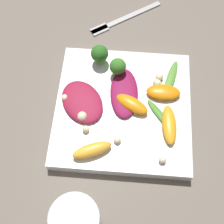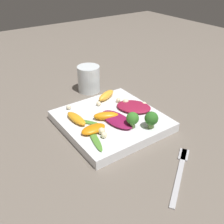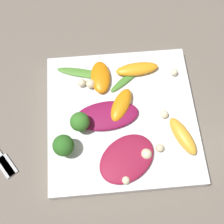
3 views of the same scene
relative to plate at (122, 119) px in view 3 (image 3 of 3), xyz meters
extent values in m
plane|color=#6B6056|center=(0.00, 0.00, -0.01)|extent=(2.40, 2.40, 0.00)
cube|color=white|center=(0.00, 0.00, 0.00)|extent=(0.25, 0.25, 0.02)
cube|color=#B2B2B7|center=(0.20, 0.06, -0.01)|extent=(0.04, 0.04, 0.01)
ellipsoid|color=maroon|center=(0.00, 0.08, 0.02)|extent=(0.12, 0.11, 0.01)
ellipsoid|color=maroon|center=(0.03, 0.00, 0.02)|extent=(0.11, 0.06, 0.01)
ellipsoid|color=#FCAD33|center=(-0.09, 0.05, 0.02)|extent=(0.05, 0.07, 0.02)
ellipsoid|color=orange|center=(-0.04, -0.08, 0.02)|extent=(0.08, 0.03, 0.02)
ellipsoid|color=orange|center=(0.00, -0.02, 0.02)|extent=(0.05, 0.07, 0.02)
ellipsoid|color=orange|center=(0.03, -0.07, 0.02)|extent=(0.03, 0.06, 0.02)
cylinder|color=#84AD5B|center=(0.07, 0.02, 0.02)|extent=(0.01, 0.01, 0.02)
sphere|color=#387A28|center=(0.07, 0.02, 0.04)|extent=(0.03, 0.03, 0.03)
cylinder|color=#7A9E51|center=(0.10, 0.05, 0.02)|extent=(0.01, 0.01, 0.02)
sphere|color=#2D6B23|center=(0.10, 0.05, 0.04)|extent=(0.03, 0.03, 0.03)
ellipsoid|color=#47842D|center=(-0.02, -0.07, 0.02)|extent=(0.07, 0.06, 0.01)
ellipsoid|color=#518E33|center=(0.06, -0.09, 0.01)|extent=(0.10, 0.04, 0.01)
sphere|color=beige|center=(-0.10, -0.07, 0.02)|extent=(0.01, 0.01, 0.01)
sphere|color=beige|center=(-0.07, 0.01, 0.02)|extent=(0.01, 0.01, 0.01)
sphere|color=beige|center=(0.05, -0.06, 0.02)|extent=(0.02, 0.02, 0.02)
sphere|color=beige|center=(0.01, 0.11, 0.02)|extent=(0.01, 0.01, 0.01)
sphere|color=beige|center=(0.07, -0.07, 0.02)|extent=(0.01, 0.01, 0.01)
sphere|color=beige|center=(-0.05, 0.06, 0.02)|extent=(0.01, 0.01, 0.01)
sphere|color=beige|center=(-0.03, 0.07, 0.02)|extent=(0.02, 0.02, 0.02)
camera|label=1|loc=(-0.27, 0.00, 0.53)|focal=50.00mm
camera|label=2|loc=(0.48, -0.33, 0.38)|focal=42.00mm
camera|label=3|loc=(0.03, 0.20, 0.50)|focal=50.00mm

